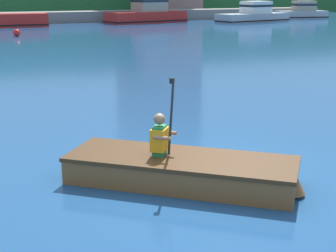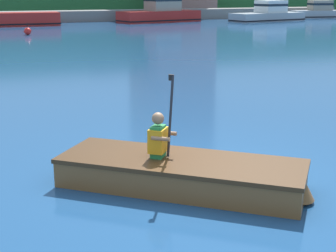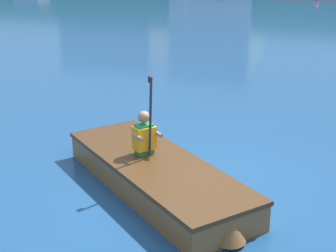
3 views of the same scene
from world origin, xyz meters
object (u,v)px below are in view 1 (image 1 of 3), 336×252
(moored_boat_dock_center_far, at_px, (147,13))
(moored_boat_dock_east_end, at_px, (254,15))
(rowboat_foreground, at_px, (184,169))
(moored_boat_dock_west_end, at_px, (302,12))
(person_paddler, at_px, (160,136))
(channel_buoy, at_px, (17,33))

(moored_boat_dock_center_far, distance_m, moored_boat_dock_east_end, 9.34)
(rowboat_foreground, bearing_deg, moored_boat_dock_center_far, 70.25)
(moored_boat_dock_west_end, bearing_deg, moored_boat_dock_center_far, -179.31)
(moored_boat_dock_west_end, height_order, moored_boat_dock_east_end, moored_boat_dock_east_end)
(person_paddler, height_order, channel_buoy, person_paddler)
(moored_boat_dock_east_end, height_order, rowboat_foreground, moored_boat_dock_east_end)
(moored_boat_dock_center_far, height_order, person_paddler, moored_boat_dock_center_far)
(moored_boat_dock_west_end, distance_m, moored_boat_dock_center_far, 16.13)
(rowboat_foreground, bearing_deg, moored_boat_dock_west_end, 50.95)
(channel_buoy, bearing_deg, moored_boat_dock_east_end, 17.91)
(rowboat_foreground, xyz_separation_m, person_paddler, (-0.29, 0.24, 0.47))
(person_paddler, bearing_deg, moored_boat_dock_center_far, 69.71)
(moored_boat_dock_east_end, bearing_deg, channel_buoy, -162.09)
(moored_boat_dock_center_far, bearing_deg, moored_boat_dock_east_end, -15.34)
(person_paddler, bearing_deg, channel_buoy, 87.69)
(moored_boat_dock_east_end, distance_m, person_paddler, 39.33)
(moored_boat_dock_center_far, xyz_separation_m, person_paddler, (-12.97, -35.09, -0.11))
(moored_boat_dock_west_end, xyz_separation_m, channel_buoy, (-28.06, -9.43, -0.37))
(rowboat_foreground, relative_size, channel_buoy, 4.66)
(person_paddler, distance_m, channel_buoy, 25.88)
(moored_boat_dock_east_end, distance_m, channel_buoy, 22.00)
(moored_boat_dock_west_end, height_order, person_paddler, moored_boat_dock_west_end)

